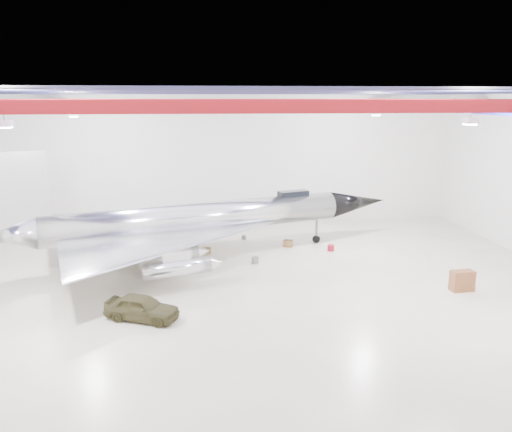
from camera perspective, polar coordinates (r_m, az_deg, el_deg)
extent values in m
plane|color=#BCAE95|center=(29.64, -1.90, -7.85)|extent=(40.00, 40.00, 0.00)
plane|color=silver|center=(42.92, -3.74, 6.34)|extent=(40.00, 0.00, 40.00)
plane|color=#0A0F38|center=(27.64, -2.08, 13.93)|extent=(40.00, 40.00, 0.00)
cube|color=maroon|center=(18.69, 0.37, 12.38)|extent=(39.50, 0.25, 0.50)
cube|color=maroon|center=(24.65, -1.45, 12.61)|extent=(39.50, 0.25, 0.50)
cube|color=maroon|center=(30.63, -2.56, 12.75)|extent=(39.50, 0.25, 0.50)
cube|color=maroon|center=(36.62, -3.31, 12.84)|extent=(39.50, 0.25, 0.50)
cube|color=#0D1053|center=(29.18, -26.71, 10.75)|extent=(0.25, 29.50, 0.40)
cube|color=#0D1053|center=(31.07, 21.05, 11.35)|extent=(0.25, 29.50, 0.40)
cube|color=silver|center=(22.87, -26.80, 9.40)|extent=(0.55, 0.55, 0.25)
cube|color=silver|center=(24.86, 23.29, 9.95)|extent=(0.55, 0.55, 0.25)
cube|color=silver|center=(34.41, -20.12, 10.87)|extent=(0.55, 0.55, 0.25)
cube|color=silver|center=(35.76, 13.57, 11.36)|extent=(0.55, 0.55, 0.25)
cylinder|color=silver|center=(33.92, -6.45, -0.17)|extent=(20.01, 7.58, 2.02)
cone|color=black|center=(39.34, 11.48, 1.52)|extent=(5.42, 3.35, 2.02)
cone|color=silver|center=(32.69, -26.38, -2.03)|extent=(3.48, 2.79, 2.02)
cube|color=silver|center=(32.10, -25.07, 2.67)|extent=(2.76, 0.91, 4.55)
cube|color=black|center=(36.30, 4.28, 2.49)|extent=(2.36, 1.40, 0.51)
cylinder|color=silver|center=(28.39, -9.00, -5.94)|extent=(3.95, 1.95, 0.91)
cylinder|color=silver|center=(30.73, -10.17, -4.48)|extent=(3.95, 1.95, 0.91)
cylinder|color=silver|center=(36.45, -12.35, -1.74)|extent=(3.95, 1.95, 0.91)
cylinder|color=silver|center=(38.87, -13.07, -0.84)|extent=(3.95, 1.95, 0.91)
cylinder|color=#59595B|center=(37.93, 6.92, -1.73)|extent=(0.18, 0.18, 1.82)
cylinder|color=black|center=(38.09, 6.90, -2.64)|extent=(0.61, 0.37, 0.57)
cylinder|color=#59595B|center=(31.17, -12.16, -5.29)|extent=(0.18, 0.18, 1.82)
cylinder|color=black|center=(31.38, -12.11, -6.38)|extent=(0.61, 0.37, 0.57)
cylinder|color=#59595B|center=(35.94, -13.74, -2.87)|extent=(0.18, 0.18, 1.82)
cylinder|color=black|center=(36.12, -13.69, -3.83)|extent=(0.61, 0.37, 0.57)
imported|color=#3B371D|center=(25.65, -12.92, -10.15)|extent=(4.00, 2.81, 1.27)
cube|color=brown|center=(30.87, 22.49, -6.85)|extent=(1.34, 0.75, 1.19)
cube|color=maroon|center=(37.91, -6.95, -2.93)|extent=(0.55, 0.50, 0.31)
cylinder|color=#59595B|center=(33.23, -0.11, -5.08)|extent=(0.60, 0.60, 0.42)
cube|color=olive|center=(37.01, 3.68, -3.13)|extent=(0.82, 0.75, 0.47)
cube|color=#59595B|center=(35.92, -17.71, -4.42)|extent=(0.43, 0.35, 0.29)
cylinder|color=maroon|center=(36.29, 8.55, -3.62)|extent=(0.62, 0.62, 0.43)
cube|color=olive|center=(35.63, -5.63, -3.91)|extent=(0.54, 0.44, 0.37)
cylinder|color=#59595B|center=(38.78, -1.41, -2.44)|extent=(0.47, 0.47, 0.33)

